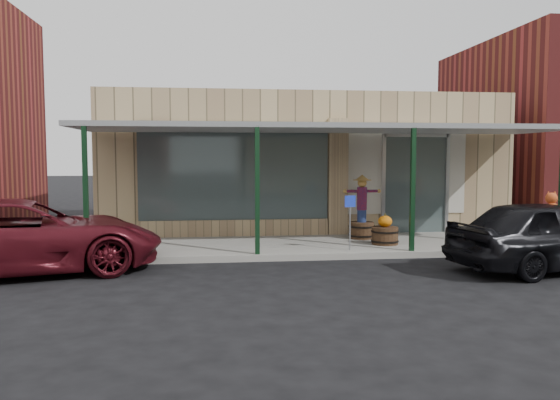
{
  "coord_description": "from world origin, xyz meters",
  "views": [
    {
      "loc": [
        -2.74,
        -9.96,
        2.33
      ],
      "look_at": [
        -1.23,
        2.6,
        1.33
      ],
      "focal_mm": 35.0,
      "sensor_mm": 36.0,
      "label": 1
    }
  ],
  "objects": [
    {
      "name": "block_buildings_near",
      "position": [
        2.01,
        9.2,
        3.77
      ],
      "size": [
        61.0,
        8.0,
        8.0
      ],
      "color": "maroon",
      "rests_on": "ground"
    },
    {
      "name": "ground",
      "position": [
        0.0,
        0.0,
        0.0
      ],
      "size": [
        120.0,
        120.0,
        0.0
      ],
      "primitive_type": "plane",
      "color": "black",
      "rests_on": "ground"
    },
    {
      "name": "parked_sedan",
      "position": [
        4.12,
        0.36,
        0.74
      ],
      "size": [
        4.59,
        2.48,
        1.59
      ],
      "rotation": [
        0.0,
        0.0,
        1.75
      ],
      "color": "black",
      "rests_on": "ground"
    },
    {
      "name": "storefront",
      "position": [
        -0.0,
        8.16,
        2.09
      ],
      "size": [
        12.0,
        6.25,
        4.2
      ],
      "color": "tan",
      "rests_on": "ground"
    },
    {
      "name": "car_maroon",
      "position": [
        -6.55,
        1.38,
        0.75
      ],
      "size": [
        5.87,
        3.85,
        1.5
      ],
      "primitive_type": "imported",
      "rotation": [
        0.0,
        0.0,
        1.84
      ],
      "color": "#54101A",
      "rests_on": "ground"
    },
    {
      "name": "handicap_sign",
      "position": [
        0.39,
        2.4,
        0.98
      ],
      "size": [
        0.26,
        0.06,
        1.28
      ],
      "rotation": [
        0.0,
        0.0,
        0.18
      ],
      "color": "gray",
      "rests_on": "sidewalk"
    },
    {
      "name": "barrel_scarecrow",
      "position": [
        1.16,
        4.18,
        0.73
      ],
      "size": [
        1.03,
        0.81,
        1.71
      ],
      "rotation": [
        0.0,
        0.0,
        0.27
      ],
      "color": "#48341D",
      "rests_on": "sidewalk"
    },
    {
      "name": "awning",
      "position": [
        0.0,
        3.56,
        3.01
      ],
      "size": [
        12.0,
        3.0,
        3.04
      ],
      "color": "gray",
      "rests_on": "ground"
    },
    {
      "name": "barrel_pumpkin",
      "position": [
        1.48,
        3.15,
        0.42
      ],
      "size": [
        0.81,
        0.81,
        0.77
      ],
      "rotation": [
        0.0,
        0.0,
        -0.29
      ],
      "color": "#48341D",
      "rests_on": "sidewalk"
    },
    {
      "name": "sidewalk",
      "position": [
        0.0,
        3.6,
        0.07
      ],
      "size": [
        40.0,
        3.2,
        0.15
      ],
      "primitive_type": "cube",
      "color": "gray",
      "rests_on": "ground"
    }
  ]
}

